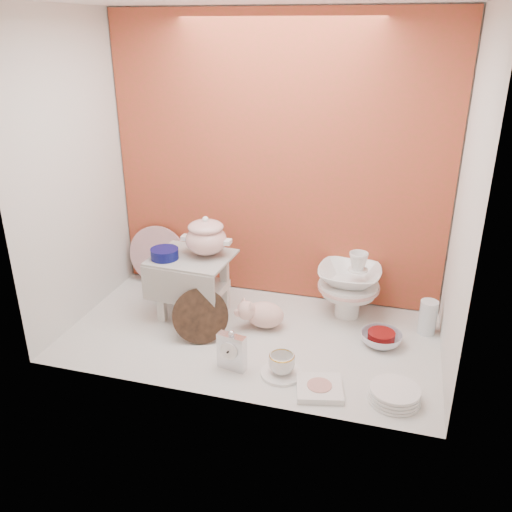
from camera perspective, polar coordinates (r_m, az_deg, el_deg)
The scene contains 17 objects.
ground at distance 2.69m, azimuth -0.53°, elevation -8.36°, with size 1.80×1.80×0.00m, color silver.
niche_shell at distance 2.51m, azimuth 0.58°, elevation 12.23°, with size 1.86×1.03×1.53m.
step_stool at distance 2.81m, azimuth -6.66°, elevation -3.17°, with size 0.39×0.34×0.33m, color silver, non-canonical shape.
soup_tureen at distance 2.71m, azimuth -5.32°, elevation 2.14°, with size 0.25×0.25×0.21m, color white, non-canonical shape.
cobalt_bowl at distance 2.73m, azimuth -9.65°, elevation 0.25°, with size 0.14×0.14×0.05m, color #0A0D4D.
floral_platter at distance 3.19m, azimuth -10.35°, elevation 0.07°, with size 0.35×0.06×0.35m, color silver, non-canonical shape.
blue_white_vase at distance 3.07m, azimuth -9.08°, elevation -1.85°, with size 0.23×0.23×0.24m, color silver.
lacquer_tray at distance 2.61m, azimuth -5.91°, elevation -6.34°, with size 0.27×0.12×0.25m, color black, non-canonical shape.
mantel_clock at distance 2.41m, azimuth -2.58°, elevation -9.92°, with size 0.13×0.04×0.19m, color silver.
plush_pig at distance 2.72m, azimuth 0.93°, elevation -6.19°, with size 0.25×0.17×0.15m, color beige.
teacup_saucer at distance 2.42m, azimuth 2.71°, elevation -12.29°, with size 0.18×0.18×0.01m, color white.
gold_rim_teacup at distance 2.39m, azimuth 2.74°, elevation -11.28°, with size 0.12×0.12×0.09m, color white.
lattice_dish at distance 2.33m, azimuth 6.72°, elevation -13.73°, with size 0.19×0.19×0.03m, color white.
dinner_plate_stack at distance 2.33m, azimuth 14.47°, elevation -13.99°, with size 0.22×0.22×0.06m, color white.
crystal_bowl at distance 2.67m, azimuth 13.10°, elevation -8.54°, with size 0.20×0.20×0.06m, color silver.
clear_glass_vase at distance 2.80m, azimuth 17.74°, elevation -6.20°, with size 0.09×0.09×0.17m, color silver.
porcelain_tower at distance 2.82m, azimuth 9.80°, elevation -2.93°, with size 0.32×0.32×0.37m, color white, non-canonical shape.
Camera 1 is at (0.65, -2.20, 1.41)m, focal length 37.77 mm.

